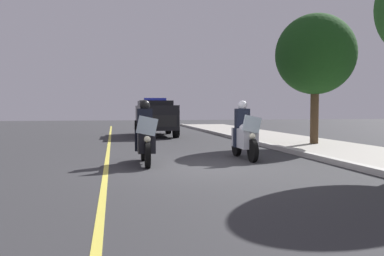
{
  "coord_description": "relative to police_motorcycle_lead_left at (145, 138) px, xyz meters",
  "views": [
    {
      "loc": [
        9.68,
        -2.31,
        1.49
      ],
      "look_at": [
        -1.88,
        0.0,
        0.9
      ],
      "focal_mm": 36.93,
      "sensor_mm": 36.0,
      "label": 1
    }
  ],
  "objects": [
    {
      "name": "ground_plane",
      "position": [
        0.86,
        1.47,
        -0.7
      ],
      "size": [
        80.0,
        80.0,
        0.0
      ],
      "primitive_type": "plane",
      "color": "#333335"
    },
    {
      "name": "curb_strip",
      "position": [
        0.86,
        4.97,
        -0.62
      ],
      "size": [
        48.0,
        0.24,
        0.15
      ],
      "primitive_type": "cube",
      "color": "#B7B5AD",
      "rests_on": "ground"
    },
    {
      "name": "lane_stripe_center",
      "position": [
        0.86,
        -1.02,
        -0.7
      ],
      "size": [
        48.0,
        0.12,
        0.01
      ],
      "primitive_type": "cube",
      "color": "#E0D14C",
      "rests_on": "ground"
    },
    {
      "name": "police_motorcycle_lead_left",
      "position": [
        0.0,
        0.0,
        0.0
      ],
      "size": [
        2.14,
        0.56,
        1.72
      ],
      "color": "black",
      "rests_on": "ground"
    },
    {
      "name": "police_motorcycle_lead_right",
      "position": [
        -0.5,
        2.94,
        0.0
      ],
      "size": [
        2.14,
        0.56,
        1.72
      ],
      "color": "black",
      "rests_on": "ground"
    },
    {
      "name": "police_suv",
      "position": [
        -10.81,
        1.4,
        0.37
      ],
      "size": [
        4.93,
        2.12,
        2.05
      ],
      "color": "black",
      "rests_on": "ground"
    },
    {
      "name": "tree_far_back",
      "position": [
        -3.76,
        6.95,
        2.89
      ],
      "size": [
        3.1,
        3.1,
        5.07
      ],
      "color": "#4C3823",
      "rests_on": "sidewalk_strip"
    }
  ]
}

